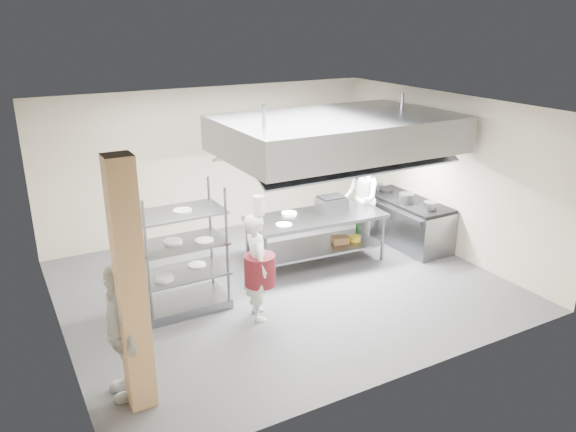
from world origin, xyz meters
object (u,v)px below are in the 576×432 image
island (316,239)px  chef_head (257,266)px  chef_plating (122,331)px  griddle (331,204)px  stockpot (406,198)px  pass_rack (181,250)px  cooking_range (405,222)px  chef_line (359,199)px

island → chef_head: bearing=-140.2°
island → chef_plating: chef_plating is taller
island → griddle: griddle is taller
chef_plating → stockpot: (5.90, 1.96, 0.15)m
pass_rack → chef_plating: size_ratio=1.15×
cooking_range → chef_plating: bearing=-160.7°
griddle → chef_head: bearing=-145.3°
pass_rack → cooking_range: 4.84m
pass_rack → chef_head: 1.19m
cooking_range → stockpot: stockpot is taller
island → stockpot: bearing=-2.3°
island → cooking_range: size_ratio=1.25×
chef_line → stockpot: size_ratio=6.47×
pass_rack → griddle: size_ratio=3.92×
pass_rack → chef_line: 4.04m
island → chef_head: size_ratio=1.51×
pass_rack → griddle: (3.11, 0.63, 0.05)m
pass_rack → chef_line: bearing=12.8°
griddle → chef_plating: bearing=-150.3°
island → chef_plating: bearing=-147.2°
chef_head → griddle: chef_head is taller
pass_rack → stockpot: size_ratio=6.91×
chef_head → chef_line: 3.49m
chef_head → chef_line: chef_line is taller
cooking_range → griddle: bearing=174.4°
chef_line → griddle: chef_line is taller
stockpot → chef_line: bearing=137.6°
chef_head → chef_plating: bearing=125.0°
griddle → chef_line: bearing=19.9°
cooking_range → chef_plating: chef_plating is taller
island → stockpot: (1.90, -0.22, 0.54)m
chef_head → chef_plating: 2.36m
pass_rack → chef_plating: pass_rack is taller
stockpot → pass_rack: bearing=-176.3°
chef_line → stockpot: bearing=71.3°
chef_head → island: bearing=-41.4°
chef_plating → griddle: size_ratio=3.40×
cooking_range → chef_head: (-3.89, -1.25, 0.41)m
cooking_range → chef_head: size_ratio=1.21×
pass_rack → stockpot: (4.60, 0.30, 0.02)m
chef_plating → griddle: chef_plating is taller
cooking_range → chef_plating: size_ratio=1.17×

